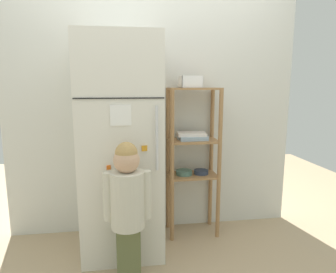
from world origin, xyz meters
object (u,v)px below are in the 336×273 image
at_px(child_standing, 127,199).
at_px(fruit_bin, 191,83).
at_px(pantry_shelf_unit, 193,150).
at_px(refrigerator, 122,147).

distance_m(child_standing, fruit_bin, 1.14).
bearing_deg(pantry_shelf_unit, fruit_bin, 166.01).
distance_m(refrigerator, pantry_shelf_unit, 0.65).
height_order(child_standing, pantry_shelf_unit, pantry_shelf_unit).
bearing_deg(refrigerator, fruit_bin, 16.25).
bearing_deg(pantry_shelf_unit, child_standing, -133.56).
relative_size(pantry_shelf_unit, fruit_bin, 7.05).
xyz_separation_m(refrigerator, child_standing, (0.04, -0.45, -0.26)).
height_order(child_standing, fruit_bin, fruit_bin).
distance_m(child_standing, pantry_shelf_unit, 0.87).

